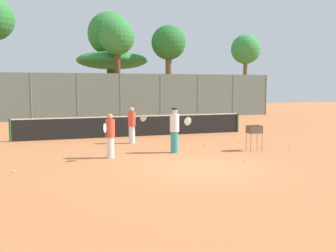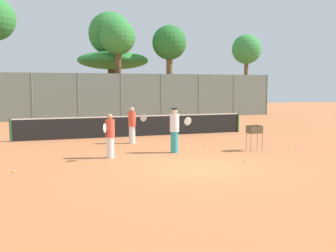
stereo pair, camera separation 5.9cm
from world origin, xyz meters
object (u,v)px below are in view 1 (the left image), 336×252
at_px(ball_cart, 254,132).
at_px(parked_car, 27,109).
at_px(player_red_cap, 110,135).
at_px(player_yellow_shirt, 132,125).
at_px(player_white_outfit, 175,129).
at_px(tennis_net, 135,126).

relative_size(ball_cart, parked_car, 0.24).
height_order(player_red_cap, ball_cart, player_red_cap).
height_order(player_yellow_shirt, ball_cart, player_yellow_shirt).
bearing_deg(player_white_outfit, tennis_net, 96.70).
distance_m(tennis_net, player_yellow_shirt, 2.49).
distance_m(player_red_cap, player_yellow_shirt, 3.64).
distance_m(player_yellow_shirt, parked_car, 17.71).
relative_size(player_red_cap, player_yellow_shirt, 0.98).
bearing_deg(tennis_net, ball_cart, -59.89).
xyz_separation_m(player_yellow_shirt, parked_car, (-4.63, 17.10, -0.18)).
relative_size(player_yellow_shirt, parked_car, 0.39).
bearing_deg(player_yellow_shirt, tennis_net, 96.47).
height_order(tennis_net, player_white_outfit, player_white_outfit).
bearing_deg(ball_cart, player_white_outfit, 169.26).
bearing_deg(player_white_outfit, player_red_cap, -168.74).
xyz_separation_m(tennis_net, player_white_outfit, (0.24, -5.30, 0.35)).
bearing_deg(ball_cart, player_red_cap, 177.26).
height_order(player_white_outfit, parked_car, player_white_outfit).
bearing_deg(parked_car, player_white_outfit, -74.38).
height_order(tennis_net, parked_car, parked_car).
bearing_deg(player_white_outfit, parked_car, 109.72).
height_order(player_white_outfit, ball_cart, player_white_outfit).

